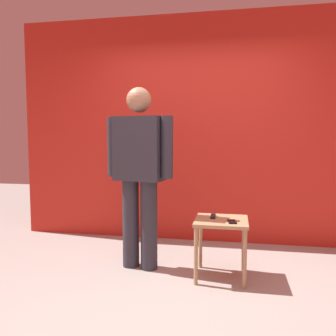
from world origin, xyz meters
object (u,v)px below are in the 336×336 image
at_px(standing_person, 139,168).
at_px(tv_remote, 213,216).
at_px(side_table, 221,229).
at_px(cell_phone, 232,222).

height_order(standing_person, tv_remote, standing_person).
xyz_separation_m(side_table, cell_phone, (0.10, -0.09, 0.10)).
distance_m(side_table, cell_phone, 0.16).
xyz_separation_m(side_table, tv_remote, (-0.08, 0.08, 0.10)).
distance_m(cell_phone, tv_remote, 0.24).
bearing_deg(standing_person, cell_phone, -11.98).
xyz_separation_m(standing_person, cell_phone, (0.91, -0.19, -0.45)).
distance_m(standing_person, side_table, 0.98).
bearing_deg(side_table, tv_remote, 136.31).
relative_size(side_table, cell_phone, 3.83).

